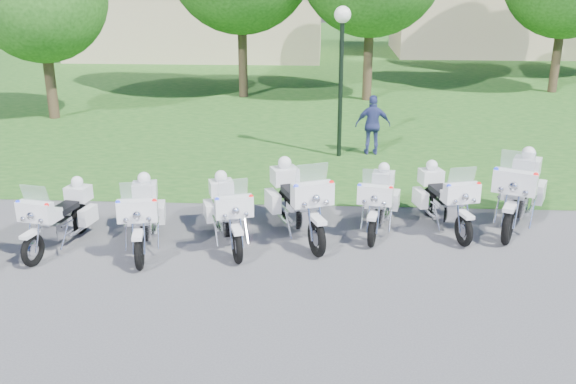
# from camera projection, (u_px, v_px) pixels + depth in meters

# --- Properties ---
(ground) EXTENTS (100.00, 100.00, 0.00)m
(ground) POSITION_uv_depth(u_px,v_px,m) (251.00, 264.00, 11.39)
(ground) COLOR #4E4E53
(ground) RESTS_ON ground
(grass_lawn) EXTENTS (100.00, 48.00, 0.01)m
(grass_lawn) POSITION_uv_depth(u_px,v_px,m) (303.00, 58.00, 36.81)
(grass_lawn) COLOR #1F551B
(grass_lawn) RESTS_ON ground
(motorcycle_1) EXTENTS (0.96, 2.10, 1.43)m
(motorcycle_1) POSITION_uv_depth(u_px,v_px,m) (60.00, 216.00, 11.96)
(motorcycle_1) COLOR black
(motorcycle_1) RESTS_ON ground
(motorcycle_2) EXTENTS (1.00, 2.25, 1.53)m
(motorcycle_2) POSITION_uv_depth(u_px,v_px,m) (143.00, 215.00, 11.90)
(motorcycle_2) COLOR black
(motorcycle_2) RESTS_ON ground
(motorcycle_3) EXTENTS (1.16, 2.16, 1.50)m
(motorcycle_3) POSITION_uv_depth(u_px,v_px,m) (228.00, 212.00, 12.10)
(motorcycle_3) COLOR black
(motorcycle_3) RESTS_ON ground
(motorcycle_4) EXTENTS (1.41, 2.38, 1.69)m
(motorcycle_4) POSITION_uv_depth(u_px,v_px,m) (298.00, 201.00, 12.43)
(motorcycle_4) COLOR black
(motorcycle_4) RESTS_ON ground
(motorcycle_5) EXTENTS (0.98, 2.14, 1.45)m
(motorcycle_5) POSITION_uv_depth(u_px,v_px,m) (379.00, 200.00, 12.75)
(motorcycle_5) COLOR black
(motorcycle_5) RESTS_ON ground
(motorcycle_6) EXTENTS (1.08, 2.17, 1.49)m
(motorcycle_6) POSITION_uv_depth(u_px,v_px,m) (444.00, 198.00, 12.80)
(motorcycle_6) COLOR black
(motorcycle_6) RESTS_ON ground
(motorcycle_7) EXTENTS (1.53, 2.45, 1.76)m
(motorcycle_7) POSITION_uv_depth(u_px,v_px,m) (519.00, 190.00, 12.91)
(motorcycle_7) COLOR black
(motorcycle_7) RESTS_ON ground
(lamp_post) EXTENTS (0.44, 0.44, 4.03)m
(lamp_post) POSITION_uv_depth(u_px,v_px,m) (342.00, 44.00, 16.84)
(lamp_post) COLOR black
(lamp_post) RESTS_ON ground
(building_west) EXTENTS (14.56, 8.32, 4.10)m
(building_west) POSITION_uv_depth(u_px,v_px,m) (201.00, 19.00, 37.37)
(building_west) COLOR #C8AF91
(building_west) RESTS_ON ground
(building_east) EXTENTS (11.44, 7.28, 4.10)m
(building_east) POSITION_uv_depth(u_px,v_px,m) (488.00, 18.00, 38.37)
(building_east) COLOR #C8AF91
(building_east) RESTS_ON ground
(bystander_c) EXTENTS (0.99, 0.45, 1.66)m
(bystander_c) POSITION_uv_depth(u_px,v_px,m) (373.00, 125.00, 17.78)
(bystander_c) COLOR navy
(bystander_c) RESTS_ON ground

